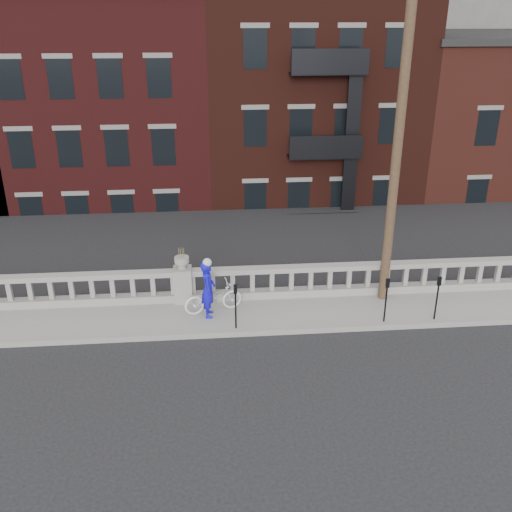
{
  "coord_description": "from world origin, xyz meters",
  "views": [
    {
      "loc": [
        0.86,
        -11.86,
        8.46
      ],
      "look_at": [
        2.18,
        3.2,
        1.9
      ],
      "focal_mm": 40.0,
      "sensor_mm": 36.0,
      "label": 1
    }
  ],
  "objects": [
    {
      "name": "utility_pole",
      "position": [
        6.2,
        3.6,
        5.24
      ],
      "size": [
        1.6,
        0.28,
        10.0
      ],
      "color": "#422D1E",
      "rests_on": "sidewalk"
    },
    {
      "name": "balustrade",
      "position": [
        0.0,
        3.95,
        0.64
      ],
      "size": [
        28.0,
        0.34,
        1.03
      ],
      "color": "gray",
      "rests_on": "sidewalk"
    },
    {
      "name": "bicycle",
      "position": [
        0.9,
        3.2,
        0.61
      ],
      "size": [
        1.85,
        1.05,
        0.92
      ],
      "primitive_type": "imported",
      "rotation": [
        0.0,
        0.0,
        1.84
      ],
      "color": "white",
      "rests_on": "sidewalk"
    },
    {
      "name": "parking_meter_b",
      "position": [
        1.52,
        2.15,
        1.0
      ],
      "size": [
        0.1,
        0.09,
        1.36
      ],
      "color": "black",
      "rests_on": "sidewalk"
    },
    {
      "name": "sidewalk",
      "position": [
        0.0,
        3.0,
        0.07
      ],
      "size": [
        32.0,
        2.2,
        0.15
      ],
      "primitive_type": "cube",
      "color": "gray",
      "rests_on": "ground"
    },
    {
      "name": "cyclist",
      "position": [
        0.77,
        2.95,
        1.01
      ],
      "size": [
        0.42,
        0.63,
        1.72
      ],
      "primitive_type": "imported",
      "rotation": [
        0.0,
        0.0,
        1.55
      ],
      "color": "#150ED3",
      "rests_on": "sidewalk"
    },
    {
      "name": "ground",
      "position": [
        0.0,
        0.0,
        0.0
      ],
      "size": [
        120.0,
        120.0,
        0.0
      ],
      "primitive_type": "plane",
      "color": "black",
      "rests_on": "ground"
    },
    {
      "name": "lower_level",
      "position": [
        0.56,
        23.04,
        2.63
      ],
      "size": [
        80.0,
        44.0,
        20.8
      ],
      "color": "#605E59",
      "rests_on": "ground"
    },
    {
      "name": "parking_meter_c",
      "position": [
        5.81,
        2.15,
        1.0
      ],
      "size": [
        0.1,
        0.09,
        1.36
      ],
      "color": "black",
      "rests_on": "sidewalk"
    },
    {
      "name": "parking_meter_d",
      "position": [
        7.31,
        2.15,
        1.0
      ],
      "size": [
        0.1,
        0.09,
        1.36
      ],
      "color": "black",
      "rests_on": "sidewalk"
    },
    {
      "name": "planter_pedestal",
      "position": [
        0.0,
        3.95,
        0.83
      ],
      "size": [
        0.55,
        0.55,
        1.76
      ],
      "color": "gray",
      "rests_on": "sidewalk"
    }
  ]
}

